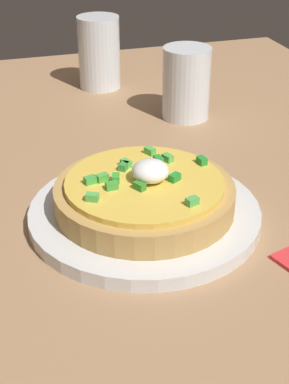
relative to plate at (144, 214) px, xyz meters
The scene contains 5 objects.
dining_table 6.96cm from the plate, 107.07° to the left, with size 125.33×84.38×3.14cm, color #A07853.
plate is the anchor object (origin of this frame).
pizza 2.52cm from the plate, 101.15° to the left, with size 19.81×19.81×5.76cm.
cup_near 30.76cm from the plate, 151.07° to the left, with size 7.27×7.27×10.91cm.
cup_far 44.46cm from the plate, behind, with size 7.17×7.17×12.18cm.
Camera 1 is at (54.97, -22.43, 38.58)cm, focal length 54.92 mm.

